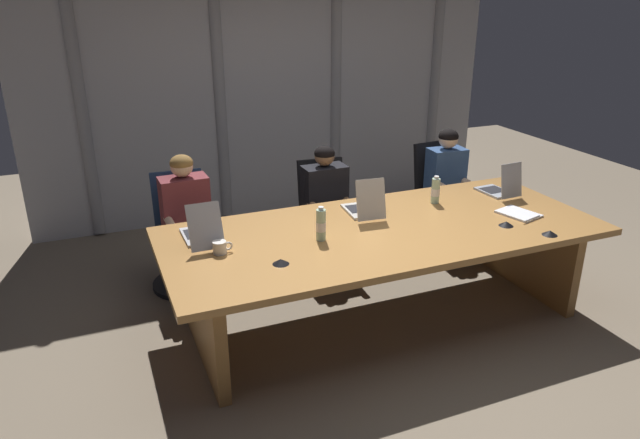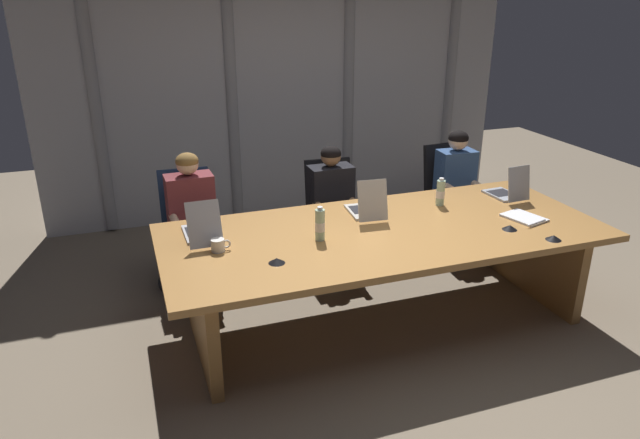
{
  "view_description": "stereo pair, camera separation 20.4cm",
  "coord_description": "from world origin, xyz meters",
  "px_view_note": "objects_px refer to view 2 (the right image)",
  "views": [
    {
      "loc": [
        -1.95,
        -3.5,
        2.42
      ],
      "look_at": [
        -0.46,
        0.11,
        0.85
      ],
      "focal_mm": 32.77,
      "sensor_mm": 36.0,
      "label": 1
    },
    {
      "loc": [
        -1.76,
        -3.58,
        2.42
      ],
      "look_at": [
        -0.46,
        0.11,
        0.85
      ],
      "focal_mm": 32.77,
      "sensor_mm": 36.0,
      "label": 2
    }
  ],
  "objects_px": {
    "laptop_center": "(508,191)",
    "office_chair_left_end": "(190,242)",
    "office_chair_center": "(450,207)",
    "conference_mic_middle": "(277,261)",
    "person_center": "(459,185)",
    "water_bottle_secondary": "(440,193)",
    "water_bottle_primary": "(320,225)",
    "coffee_mug_near": "(218,245)",
    "person_left_mid": "(334,202)",
    "office_chair_left_mid": "(332,224)",
    "conference_mic_left_side": "(510,227)",
    "person_left_end": "(193,215)",
    "laptop_left_mid": "(366,208)",
    "conference_mic_right_side": "(554,238)",
    "laptop_left_end": "(202,230)",
    "spiral_notepad": "(524,218)"
  },
  "relations": [
    {
      "from": "office_chair_center",
      "to": "conference_mic_left_side",
      "type": "xyz_separation_m",
      "value": [
        -0.42,
        -1.47,
        0.41
      ]
    },
    {
      "from": "water_bottle_secondary",
      "to": "laptop_center",
      "type": "bearing_deg",
      "value": -3.21
    },
    {
      "from": "laptop_left_mid",
      "to": "conference_mic_left_side",
      "type": "xyz_separation_m",
      "value": [
        0.88,
        -0.62,
        -0.04
      ]
    },
    {
      "from": "office_chair_center",
      "to": "conference_mic_right_side",
      "type": "relative_size",
      "value": 8.83
    },
    {
      "from": "laptop_left_mid",
      "to": "person_center",
      "type": "distance_m",
      "value": 1.45
    },
    {
      "from": "conference_mic_middle",
      "to": "office_chair_center",
      "type": "bearing_deg",
      "value": 33.32
    },
    {
      "from": "person_center",
      "to": "conference_mic_middle",
      "type": "bearing_deg",
      "value": -56.24
    },
    {
      "from": "water_bottle_secondary",
      "to": "water_bottle_primary",
      "type": "bearing_deg",
      "value": -163.5
    },
    {
      "from": "person_left_end",
      "to": "office_chair_left_mid",
      "type": "bearing_deg",
      "value": 94.76
    },
    {
      "from": "conference_mic_left_side",
      "to": "water_bottle_primary",
      "type": "bearing_deg",
      "value": 168.17
    },
    {
      "from": "spiral_notepad",
      "to": "person_center",
      "type": "bearing_deg",
      "value": 66.97
    },
    {
      "from": "coffee_mug_near",
      "to": "person_left_end",
      "type": "bearing_deg",
      "value": 92.57
    },
    {
      "from": "laptop_center",
      "to": "office_chair_left_mid",
      "type": "bearing_deg",
      "value": 51.6
    },
    {
      "from": "person_left_mid",
      "to": "conference_mic_middle",
      "type": "distance_m",
      "value": 1.55
    },
    {
      "from": "laptop_left_end",
      "to": "spiral_notepad",
      "type": "height_order",
      "value": "laptop_left_end"
    },
    {
      "from": "person_left_mid",
      "to": "office_chair_center",
      "type": "bearing_deg",
      "value": 96.4
    },
    {
      "from": "person_left_end",
      "to": "conference_mic_right_side",
      "type": "relative_size",
      "value": 10.65
    },
    {
      "from": "laptop_left_end",
      "to": "conference_mic_middle",
      "type": "distance_m",
      "value": 0.69
    },
    {
      "from": "office_chair_center",
      "to": "water_bottle_primary",
      "type": "height_order",
      "value": "water_bottle_primary"
    },
    {
      "from": "laptop_left_mid",
      "to": "conference_mic_right_side",
      "type": "xyz_separation_m",
      "value": [
        1.06,
        -0.88,
        -0.04
      ]
    },
    {
      "from": "conference_mic_right_side",
      "to": "conference_mic_left_side",
      "type": "bearing_deg",
      "value": 124.12
    },
    {
      "from": "office_chair_left_end",
      "to": "conference_mic_middle",
      "type": "height_order",
      "value": "office_chair_left_end"
    },
    {
      "from": "office_chair_center",
      "to": "conference_mic_middle",
      "type": "relative_size",
      "value": 8.83
    },
    {
      "from": "laptop_center",
      "to": "office_chair_left_end",
      "type": "height_order",
      "value": "laptop_center"
    },
    {
      "from": "office_chair_left_end",
      "to": "person_left_mid",
      "type": "xyz_separation_m",
      "value": [
        1.27,
        -0.16,
        0.27
      ]
    },
    {
      "from": "person_center",
      "to": "water_bottle_secondary",
      "type": "xyz_separation_m",
      "value": [
        -0.61,
        -0.67,
        0.21
      ]
    },
    {
      "from": "laptop_left_end",
      "to": "conference_mic_right_side",
      "type": "xyz_separation_m",
      "value": [
        2.34,
        -0.86,
        -0.04
      ]
    },
    {
      "from": "laptop_center",
      "to": "office_chair_center",
      "type": "relative_size",
      "value": 0.39
    },
    {
      "from": "office_chair_left_mid",
      "to": "person_center",
      "type": "distance_m",
      "value": 1.28
    },
    {
      "from": "laptop_left_mid",
      "to": "office_chair_left_mid",
      "type": "height_order",
      "value": "laptop_left_mid"
    },
    {
      "from": "person_center",
      "to": "water_bottle_secondary",
      "type": "height_order",
      "value": "person_center"
    },
    {
      "from": "water_bottle_primary",
      "to": "coffee_mug_near",
      "type": "height_order",
      "value": "water_bottle_primary"
    },
    {
      "from": "water_bottle_primary",
      "to": "water_bottle_secondary",
      "type": "distance_m",
      "value": 1.21
    },
    {
      "from": "person_left_mid",
      "to": "conference_mic_left_side",
      "type": "relative_size",
      "value": 10.18
    },
    {
      "from": "office_chair_left_mid",
      "to": "conference_mic_left_side",
      "type": "bearing_deg",
      "value": 34.51
    },
    {
      "from": "laptop_left_mid",
      "to": "person_left_end",
      "type": "distance_m",
      "value": 1.44
    },
    {
      "from": "laptop_left_end",
      "to": "person_left_mid",
      "type": "xyz_separation_m",
      "value": [
        1.27,
        0.7,
        -0.18
      ]
    },
    {
      "from": "coffee_mug_near",
      "to": "conference_mic_middle",
      "type": "relative_size",
      "value": 1.23
    },
    {
      "from": "office_chair_left_mid",
      "to": "conference_mic_middle",
      "type": "xyz_separation_m",
      "value": [
        -0.92,
        -1.43,
        0.42
      ]
    },
    {
      "from": "laptop_center",
      "to": "conference_mic_middle",
      "type": "distance_m",
      "value": 2.25
    },
    {
      "from": "office_chair_left_mid",
      "to": "water_bottle_secondary",
      "type": "distance_m",
      "value": 1.16
    },
    {
      "from": "laptop_center",
      "to": "office_chair_left_mid",
      "type": "distance_m",
      "value": 1.59
    },
    {
      "from": "water_bottle_secondary",
      "to": "person_left_end",
      "type": "bearing_deg",
      "value": 160.57
    },
    {
      "from": "office_chair_center",
      "to": "person_center",
      "type": "height_order",
      "value": "person_center"
    },
    {
      "from": "coffee_mug_near",
      "to": "conference_mic_left_side",
      "type": "height_order",
      "value": "coffee_mug_near"
    },
    {
      "from": "water_bottle_secondary",
      "to": "office_chair_left_mid",
      "type": "bearing_deg",
      "value": 126.85
    },
    {
      "from": "office_chair_left_mid",
      "to": "person_left_mid",
      "type": "height_order",
      "value": "person_left_mid"
    },
    {
      "from": "water_bottle_primary",
      "to": "coffee_mug_near",
      "type": "relative_size",
      "value": 1.84
    },
    {
      "from": "conference_mic_left_side",
      "to": "laptop_center",
      "type": "bearing_deg",
      "value": 55.6
    },
    {
      "from": "person_center",
      "to": "spiral_notepad",
      "type": "height_order",
      "value": "person_center"
    }
  ]
}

